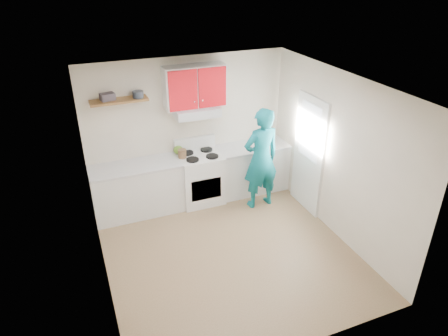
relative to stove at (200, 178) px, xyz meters
name	(u,v)px	position (x,y,z in m)	size (l,w,h in m)	color
floor	(228,251)	(-0.10, -1.57, -0.46)	(3.80, 3.80, 0.00)	brown
ceiling	(229,86)	(-0.10, -1.57, 2.14)	(3.60, 3.80, 0.04)	white
back_wall	(188,130)	(-0.10, 0.32, 0.84)	(3.60, 0.04, 2.60)	beige
front_wall	(301,261)	(-0.10, -3.47, 0.84)	(3.60, 0.04, 2.60)	beige
left_wall	(95,203)	(-1.90, -1.57, 0.84)	(0.04, 3.80, 2.60)	beige
right_wall	(337,156)	(1.70, -1.57, 0.84)	(0.04, 3.80, 2.60)	beige
door	(309,154)	(1.68, -0.88, 0.56)	(0.05, 0.85, 2.05)	white
door_glass	(310,132)	(1.65, -0.88, 0.99)	(0.01, 0.55, 0.95)	white
counter_left	(138,190)	(-1.14, 0.02, -0.01)	(1.52, 0.60, 0.90)	silver
counter_right	(252,168)	(1.04, 0.02, -0.01)	(1.32, 0.60, 0.90)	silver
stove	(200,178)	(0.00, 0.00, 0.00)	(0.76, 0.65, 0.92)	white
range_hood	(196,112)	(0.00, 0.10, 1.24)	(0.76, 0.44, 0.15)	silver
upper_cabinets	(195,86)	(0.00, 0.16, 1.66)	(1.02, 0.33, 0.70)	red
shelf	(119,101)	(-1.25, 0.18, 1.56)	(0.90, 0.30, 0.04)	brown
books	(107,97)	(-1.41, 0.20, 1.63)	(0.22, 0.16, 0.11)	#483F48
tin	(138,94)	(-0.95, 0.16, 1.63)	(0.17, 0.17, 0.11)	#333D4C
kettle	(178,150)	(-0.33, 0.21, 0.53)	(0.17, 0.17, 0.15)	#527A22
crock	(182,154)	(-0.31, 0.02, 0.53)	(0.14, 0.14, 0.17)	brown
cutting_board	(232,151)	(0.62, -0.01, 0.45)	(0.33, 0.24, 0.02)	olive
silicone_mat	(277,145)	(1.51, -0.07, 0.44)	(0.33, 0.27, 0.01)	#B61213
person	(261,159)	(0.94, -0.54, 0.46)	(0.67, 0.44, 1.84)	#0D6C77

